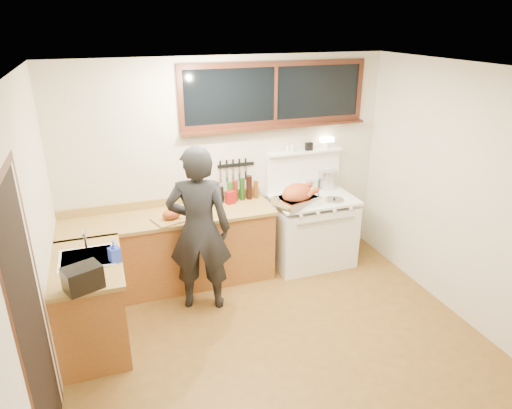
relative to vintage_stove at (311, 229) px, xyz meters
name	(u,v)px	position (x,y,z in m)	size (l,w,h in m)	color
ground_plane	(280,344)	(-1.00, -1.41, -0.48)	(4.00, 3.50, 0.02)	brown
room_shell	(283,187)	(-1.00, -1.41, 1.18)	(4.10, 3.60, 2.65)	beige
counter_back	(171,250)	(-1.80, 0.04, -0.01)	(2.44, 0.64, 1.00)	brown
counter_left	(91,303)	(-2.70, -0.79, -0.01)	(0.64, 1.09, 0.90)	brown
sink_unit	(88,263)	(-2.68, -0.71, 0.38)	(0.50, 0.45, 0.37)	white
vintage_stove	(311,229)	(0.00, 0.00, 0.00)	(1.02, 0.74, 1.58)	white
back_window	(276,101)	(-0.40, 0.31, 1.60)	(2.32, 0.13, 0.77)	black
left_doorway	(34,328)	(-2.99, -1.96, 0.62)	(0.02, 1.04, 2.17)	black
knife_strip	(235,166)	(-0.92, 0.32, 0.84)	(0.46, 0.03, 0.28)	black
man	(199,230)	(-1.56, -0.49, 0.45)	(0.77, 0.62, 1.84)	black
soap_bottle	(114,251)	(-2.43, -0.87, 0.54)	(0.12, 0.12, 0.21)	blue
toaster	(83,278)	(-2.70, -1.25, 0.53)	(0.35, 0.30, 0.20)	black
cutting_board	(172,216)	(-1.78, -0.11, 0.49)	(0.47, 0.41, 0.14)	olive
roast_turkey	(297,196)	(-0.29, -0.15, 0.54)	(0.59, 0.51, 0.26)	silver
stockpot	(327,179)	(0.33, 0.27, 0.56)	(0.34, 0.34, 0.25)	silver
saucepan	(312,184)	(0.11, 0.27, 0.50)	(0.22, 0.32, 0.14)	silver
pot_lid	(334,200)	(0.19, -0.19, 0.45)	(0.28, 0.28, 0.04)	silver
coffee_tin	(230,197)	(-1.03, 0.15, 0.51)	(0.12, 0.10, 0.16)	maroon
pitcher	(220,195)	(-1.13, 0.26, 0.51)	(0.10, 0.10, 0.16)	white
bottle_cluster	(240,190)	(-0.88, 0.22, 0.56)	(0.49, 0.07, 0.30)	black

